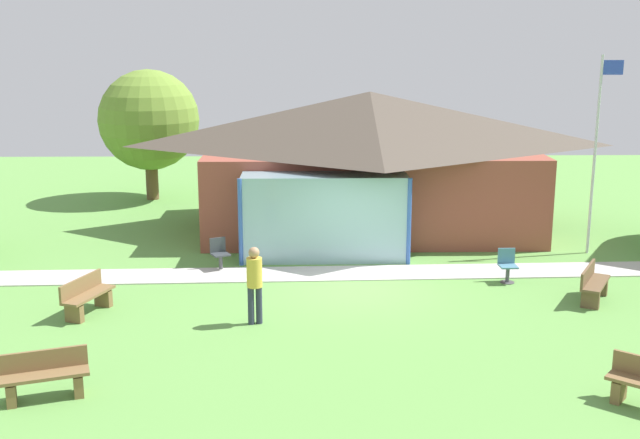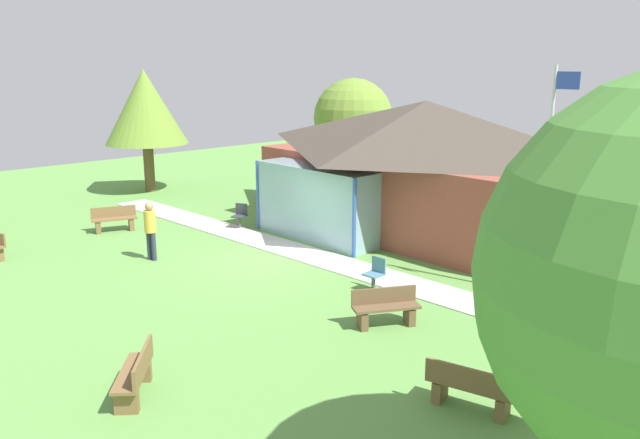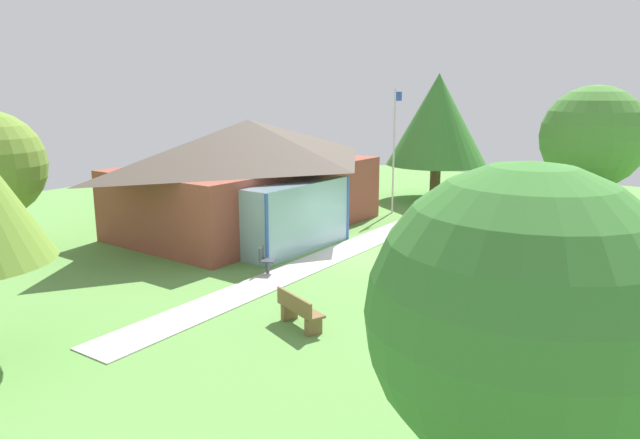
{
  "view_description": "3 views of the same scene",
  "coord_description": "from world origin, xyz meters",
  "px_view_note": "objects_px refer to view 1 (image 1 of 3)",
  "views": [
    {
      "loc": [
        -1.34,
        -18.79,
        6.17
      ],
      "look_at": [
        -0.94,
        2.14,
        1.24
      ],
      "focal_mm": 44.09,
      "sensor_mm": 36.0,
      "label": 1
    },
    {
      "loc": [
        14.14,
        -11.36,
        5.76
      ],
      "look_at": [
        0.83,
        1.22,
        1.18
      ],
      "focal_mm": 35.93,
      "sensor_mm": 36.0,
      "label": 2
    },
    {
      "loc": [
        -16.6,
        -10.0,
        5.55
      ],
      "look_at": [
        0.31,
        2.42,
        0.92
      ],
      "focal_mm": 32.82,
      "sensor_mm": 36.0,
      "label": 3
    }
  ],
  "objects_px": {
    "bench_front_left": "(44,377)",
    "tree_behind_pavilion_left": "(149,120)",
    "pavilion": "(367,159)",
    "bench_mid_left": "(87,297)",
    "patio_chair_lawn_spare": "(507,266)",
    "visitor_strolling_lawn": "(255,279)",
    "flagpole": "(597,146)",
    "bench_mid_right": "(593,285)",
    "patio_chair_west": "(220,255)"
  },
  "relations": [
    {
      "from": "flagpole",
      "to": "tree_behind_pavilion_left",
      "type": "distance_m",
      "value": 16.21
    },
    {
      "from": "visitor_strolling_lawn",
      "to": "tree_behind_pavilion_left",
      "type": "height_order",
      "value": "tree_behind_pavilion_left"
    },
    {
      "from": "patio_chair_west",
      "to": "tree_behind_pavilion_left",
      "type": "xyz_separation_m",
      "value": [
        -3.58,
        9.44,
        2.62
      ]
    },
    {
      "from": "flagpole",
      "to": "bench_mid_left",
      "type": "xyz_separation_m",
      "value": [
        -13.19,
        -4.88,
        -2.72
      ]
    },
    {
      "from": "bench_mid_left",
      "to": "visitor_strolling_lawn",
      "type": "bearing_deg",
      "value": 99.7
    },
    {
      "from": "bench_mid_left",
      "to": "tree_behind_pavilion_left",
      "type": "bearing_deg",
      "value": -155.69
    },
    {
      "from": "bench_mid_right",
      "to": "patio_chair_lawn_spare",
      "type": "relative_size",
      "value": 1.77
    },
    {
      "from": "bench_mid_right",
      "to": "patio_chair_lawn_spare",
      "type": "bearing_deg",
      "value": -102.46
    },
    {
      "from": "flagpole",
      "to": "visitor_strolling_lawn",
      "type": "relative_size",
      "value": 3.25
    },
    {
      "from": "bench_mid_right",
      "to": "patio_chair_lawn_spare",
      "type": "xyz_separation_m",
      "value": [
        -1.66,
        1.51,
        0.01
      ]
    },
    {
      "from": "bench_mid_right",
      "to": "bench_mid_left",
      "type": "relative_size",
      "value": 0.97
    },
    {
      "from": "bench_mid_left",
      "to": "bench_front_left",
      "type": "bearing_deg",
      "value": 25.72
    },
    {
      "from": "tree_behind_pavilion_left",
      "to": "pavilion",
      "type": "bearing_deg",
      "value": -31.76
    },
    {
      "from": "pavilion",
      "to": "tree_behind_pavilion_left",
      "type": "height_order",
      "value": "tree_behind_pavilion_left"
    },
    {
      "from": "patio_chair_lawn_spare",
      "to": "bench_mid_right",
      "type": "bearing_deg",
      "value": 136.19
    },
    {
      "from": "patio_chair_lawn_spare",
      "to": "visitor_strolling_lawn",
      "type": "distance_m",
      "value": 6.92
    },
    {
      "from": "bench_mid_right",
      "to": "bench_mid_left",
      "type": "distance_m",
      "value": 11.8
    },
    {
      "from": "patio_chair_west",
      "to": "visitor_strolling_lawn",
      "type": "distance_m",
      "value": 4.33
    },
    {
      "from": "flagpole",
      "to": "bench_front_left",
      "type": "bearing_deg",
      "value": -144.38
    },
    {
      "from": "bench_mid_right",
      "to": "patio_chair_lawn_spare",
      "type": "distance_m",
      "value": 2.25
    },
    {
      "from": "tree_behind_pavilion_left",
      "to": "bench_front_left",
      "type": "bearing_deg",
      "value": -85.5
    },
    {
      "from": "pavilion",
      "to": "visitor_strolling_lawn",
      "type": "distance_m",
      "value": 9.3
    },
    {
      "from": "bench_mid_right",
      "to": "flagpole",
      "type": "bearing_deg",
      "value": -168.62
    },
    {
      "from": "flagpole",
      "to": "bench_mid_right",
      "type": "distance_m",
      "value": 5.22
    },
    {
      "from": "bench_front_left",
      "to": "patio_chair_west",
      "type": "height_order",
      "value": "patio_chair_west"
    },
    {
      "from": "flagpole",
      "to": "patio_chair_west",
      "type": "distance_m",
      "value": 10.98
    },
    {
      "from": "bench_mid_right",
      "to": "patio_chair_west",
      "type": "bearing_deg",
      "value": -76.95
    },
    {
      "from": "patio_chair_west",
      "to": "tree_behind_pavilion_left",
      "type": "distance_m",
      "value": 10.43
    },
    {
      "from": "bench_mid_right",
      "to": "patio_chair_west",
      "type": "relative_size",
      "value": 1.77
    },
    {
      "from": "bench_mid_right",
      "to": "patio_chair_lawn_spare",
      "type": "height_order",
      "value": "patio_chair_lawn_spare"
    },
    {
      "from": "pavilion",
      "to": "flagpole",
      "type": "xyz_separation_m",
      "value": [
        6.23,
        -3.08,
        0.82
      ]
    },
    {
      "from": "patio_chair_lawn_spare",
      "to": "tree_behind_pavilion_left",
      "type": "relative_size",
      "value": 0.17
    },
    {
      "from": "flagpole",
      "to": "tree_behind_pavilion_left",
      "type": "relative_size",
      "value": 1.14
    },
    {
      "from": "tree_behind_pavilion_left",
      "to": "bench_mid_right",
      "type": "bearing_deg",
      "value": -43.81
    },
    {
      "from": "patio_chair_lawn_spare",
      "to": "patio_chair_west",
      "type": "bearing_deg",
      "value": -10.95
    },
    {
      "from": "visitor_strolling_lawn",
      "to": "tree_behind_pavilion_left",
      "type": "relative_size",
      "value": 0.35
    },
    {
      "from": "bench_front_left",
      "to": "tree_behind_pavilion_left",
      "type": "xyz_separation_m",
      "value": [
        -1.35,
        17.12,
        2.64
      ]
    },
    {
      "from": "pavilion",
      "to": "bench_front_left",
      "type": "xyz_separation_m",
      "value": [
        -6.54,
        -12.23,
        -1.9
      ]
    },
    {
      "from": "bench_mid_right",
      "to": "visitor_strolling_lawn",
      "type": "relative_size",
      "value": 0.87
    },
    {
      "from": "bench_mid_left",
      "to": "patio_chair_west",
      "type": "xyz_separation_m",
      "value": [
        2.65,
        3.4,
        0.01
      ]
    },
    {
      "from": "flagpole",
      "to": "bench_mid_right",
      "type": "height_order",
      "value": "flagpole"
    },
    {
      "from": "bench_mid_left",
      "to": "patio_chair_west",
      "type": "height_order",
      "value": "patio_chair_west"
    },
    {
      "from": "bench_mid_left",
      "to": "flagpole",
      "type": "bearing_deg",
      "value": 130.45
    },
    {
      "from": "patio_chair_lawn_spare",
      "to": "tree_behind_pavilion_left",
      "type": "xyz_separation_m",
      "value": [
        -11.05,
        10.68,
        2.62
      ]
    },
    {
      "from": "pavilion",
      "to": "bench_mid_left",
      "type": "distance_m",
      "value": 10.74
    },
    {
      "from": "bench_front_left",
      "to": "bench_mid_left",
      "type": "relative_size",
      "value": 1.0
    },
    {
      "from": "pavilion",
      "to": "patio_chair_lawn_spare",
      "type": "relative_size",
      "value": 13.06
    },
    {
      "from": "bench_mid_left",
      "to": "patio_chair_lawn_spare",
      "type": "height_order",
      "value": "patio_chair_lawn_spare"
    },
    {
      "from": "visitor_strolling_lawn",
      "to": "tree_behind_pavilion_left",
      "type": "distance_m",
      "value": 14.51
    },
    {
      "from": "pavilion",
      "to": "bench_mid_right",
      "type": "bearing_deg",
      "value": -56.6
    }
  ]
}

